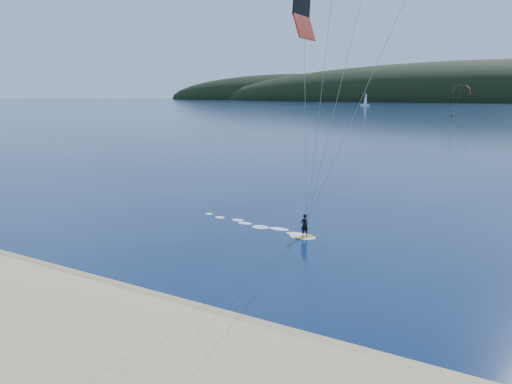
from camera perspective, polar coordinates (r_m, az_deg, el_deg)
ground at (r=21.35m, az=-18.02°, el=-17.64°), size 1800.00×1800.00×0.00m
wet_sand at (r=24.15m, az=-9.83°, el=-13.53°), size 220.00×2.50×0.10m
kitesurfer_near at (r=26.20m, az=11.49°, el=19.59°), size 20.24×9.68×17.67m
kitesurfer_far at (r=219.42m, az=23.00°, el=10.63°), size 7.76×5.52×12.51m
sailboat at (r=440.55m, az=12.70°, el=9.97°), size 8.40×5.43×11.71m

